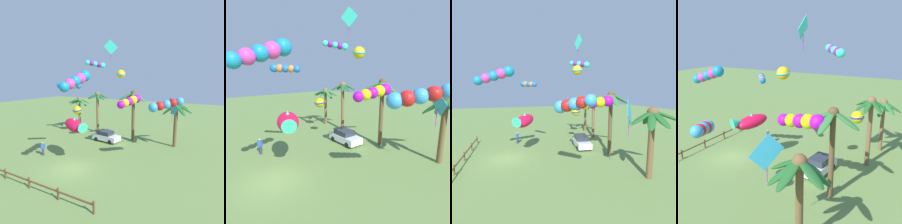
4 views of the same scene
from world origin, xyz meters
The scene contains 18 objects.
ground_plane centered at (0.00, 0.00, 0.00)m, with size 120.00×120.00×0.00m, color olive.
palm_tree_0 centered at (-4.96, 12.44, 5.03)m, with size 3.26×3.29×6.77m.
palm_tree_1 centered at (1.84, 11.18, 5.45)m, with size 3.90×4.12×7.23m.
palm_tree_2 centered at (-9.08, 12.89, 4.42)m, with size 3.62×3.78×5.74m.
palm_tree_3 centered at (7.69, 11.39, 4.53)m, with size 3.81×4.00×6.00m.
rail_fence centered at (-0.65, -4.36, 0.60)m, with size 12.70×0.12×0.95m.
parked_car_0 centered at (-1.33, 9.01, 0.75)m, with size 4.08×2.16×1.51m.
spectator_0 centered at (-5.16, 1.06, 0.81)m, with size 0.42×0.44×1.59m.
kite_tube_0 centered at (-2.18, 2.46, 8.05)m, with size 2.18×1.84×0.73m.
kite_ball_1 centered at (1.88, 7.13, 9.34)m, with size 1.51×1.51×1.00m.
kite_diamond_2 centered at (7.62, 9.24, 5.59)m, with size 1.61×1.50×2.99m.
kite_tube_3 centered at (2.34, 8.95, 5.96)m, with size 1.85×4.26×1.59m.
kite_diamond_4 centered at (0.08, 7.90, 12.62)m, with size 1.92×0.36×2.66m.
kite_ball_5 centered at (-7.70, 10.59, 3.78)m, with size 1.67×1.68×1.33m.
kite_tube_6 centered at (7.80, 4.57, 6.35)m, with size 3.02×2.16×1.42m.
kite_tube_7 centered at (-3.13, 9.43, 10.80)m, with size 2.18×2.28×1.05m.
kite_fish_8 centered at (-0.83, 1.81, 3.93)m, with size 4.06×3.08×1.73m.
kite_tube_9 centered at (1.57, -0.71, 8.65)m, with size 1.00×3.58×1.80m.
Camera 4 is at (19.86, 17.31, 12.22)m, focal length 44.12 mm.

